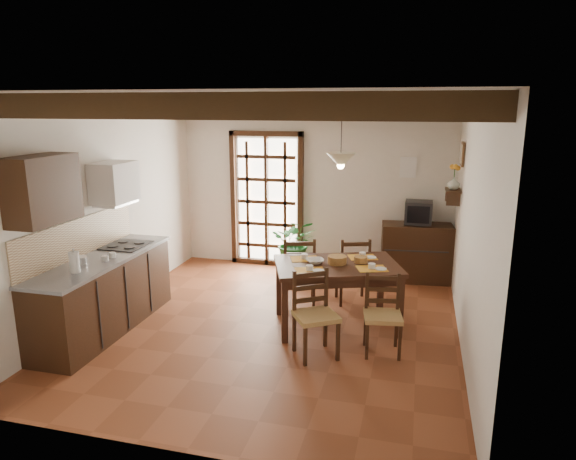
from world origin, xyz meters
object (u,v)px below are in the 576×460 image
(sideboard, at_px, (416,252))
(chair_near_left, at_px, (315,330))
(chair_far_right, at_px, (352,282))
(pendant_lamp, at_px, (341,159))
(dining_table, at_px, (337,272))
(potted_plant, at_px, (295,242))
(chair_near_right, at_px, (382,329))
(chair_far_left, at_px, (299,283))
(crt_tv, at_px, (418,212))
(kitchen_counter, at_px, (104,293))

(sideboard, bearing_deg, chair_near_left, -115.79)
(chair_far_right, bearing_deg, pendant_lamp, 63.92)
(dining_table, xyz_separation_m, pendant_lamp, (0.00, 0.10, 1.37))
(potted_plant, bearing_deg, chair_far_right, -39.41)
(chair_near_left, height_order, chair_near_right, chair_near_left)
(dining_table, xyz_separation_m, chair_far_left, (-0.61, 0.59, -0.40))
(crt_tv, distance_m, potted_plant, 1.97)
(dining_table, height_order, potted_plant, potted_plant)
(chair_near_right, xyz_separation_m, pendant_lamp, (-0.61, 0.69, 1.80))
(chair_near_right, relative_size, sideboard, 0.83)
(dining_table, distance_m, chair_far_right, 0.94)
(chair_near_left, relative_size, chair_far_right, 1.00)
(kitchen_counter, height_order, chair_far_left, kitchen_counter)
(crt_tv, height_order, potted_plant, potted_plant)
(chair_far_left, relative_size, crt_tv, 2.40)
(chair_far_left, distance_m, potted_plant, 1.18)
(chair_near_right, relative_size, chair_far_left, 0.90)
(dining_table, relative_size, sideboard, 1.62)
(chair_far_right, distance_m, pendant_lamp, 1.93)
(dining_table, height_order, pendant_lamp, pendant_lamp)
(chair_near_left, xyz_separation_m, chair_near_right, (0.70, 0.25, -0.02))
(chair_far_left, relative_size, potted_plant, 0.48)
(chair_near_right, height_order, chair_far_right, chair_far_right)
(chair_far_left, distance_m, pendant_lamp, 1.94)
(chair_near_right, xyz_separation_m, chair_far_left, (-1.22, 1.18, 0.03))
(potted_plant, height_order, pendant_lamp, pendant_lamp)
(kitchen_counter, xyz_separation_m, chair_far_left, (2.11, 1.41, -0.17))
(chair_near_left, bearing_deg, crt_tv, 37.52)
(crt_tv, xyz_separation_m, pendant_lamp, (-0.93, -1.90, 0.98))
(chair_near_right, xyz_separation_m, chair_far_right, (-0.52, 1.43, 0.02))
(chair_far_left, height_order, sideboard, chair_far_left)
(dining_table, height_order, crt_tv, crt_tv)
(dining_table, relative_size, potted_plant, 0.85)
(chair_near_left, distance_m, potted_plant, 2.69)
(chair_far_right, bearing_deg, potted_plant, -58.57)
(kitchen_counter, xyz_separation_m, potted_plant, (1.78, 2.51, 0.10))
(sideboard, bearing_deg, pendant_lamp, -122.05)
(kitchen_counter, xyz_separation_m, chair_far_right, (2.81, 1.66, -0.18))
(pendant_lamp, bearing_deg, dining_table, -90.00)
(chair_near_right, bearing_deg, chair_near_left, -169.71)
(dining_table, distance_m, chair_far_left, 0.94)
(pendant_lamp, bearing_deg, chair_near_right, -48.39)
(dining_table, xyz_separation_m, sideboard, (0.93, 2.01, -0.25))
(chair_near_right, bearing_deg, kitchen_counter, 174.37)
(chair_far_right, height_order, sideboard, chair_far_right)
(crt_tv, bearing_deg, kitchen_counter, -141.94)
(chair_near_right, xyz_separation_m, crt_tv, (0.32, 2.59, 0.82))
(crt_tv, bearing_deg, chair_near_right, -96.63)
(potted_plant, bearing_deg, dining_table, -60.85)
(chair_near_right, relative_size, crt_tv, 2.17)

